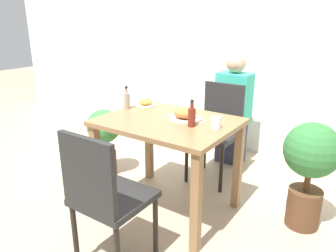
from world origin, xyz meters
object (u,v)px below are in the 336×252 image
(side_plate, at_px, (145,103))
(condiment_bottle, at_px, (127,100))
(sauce_bottle, at_px, (192,116))
(potted_plant_right, at_px, (310,164))
(chair_near, at_px, (104,194))
(food_plate, at_px, (185,114))
(potted_plant_left, at_px, (104,135))
(person_figure, at_px, (233,110))
(chair_far, at_px, (217,126))
(drink_cup, at_px, (216,123))

(side_plate, distance_m, condiment_bottle, 0.18)
(sauce_bottle, bearing_deg, potted_plant_right, 28.77)
(chair_near, relative_size, food_plate, 3.67)
(chair_near, xyz_separation_m, sauce_bottle, (0.15, 0.74, 0.32))
(food_plate, relative_size, side_plate, 1.48)
(food_plate, relative_size, potted_plant_right, 0.31)
(chair_near, distance_m, sauce_bottle, 0.82)
(condiment_bottle, relative_size, potted_plant_left, 0.30)
(food_plate, height_order, person_figure, person_figure)
(food_plate, distance_m, condiment_bottle, 0.57)
(sauce_bottle, bearing_deg, side_plate, 157.63)
(sauce_bottle, bearing_deg, condiment_bottle, 172.41)
(chair_far, distance_m, side_plate, 0.74)
(drink_cup, bearing_deg, condiment_bottle, 177.58)
(condiment_bottle, distance_m, person_figure, 1.23)
(sauce_bottle, relative_size, condiment_bottle, 1.00)
(food_plate, bearing_deg, potted_plant_right, 18.32)
(chair_far, bearing_deg, side_plate, -131.83)
(chair_near, xyz_separation_m, chair_far, (-0.00, 1.51, 0.00))
(side_plate, bearing_deg, food_plate, -15.17)
(drink_cup, distance_m, sauce_bottle, 0.18)
(potted_plant_right, bearing_deg, condiment_bottle, -167.47)
(chair_near, height_order, person_figure, person_figure)
(chair_far, distance_m, potted_plant_left, 1.10)
(sauce_bottle, xyz_separation_m, potted_plant_right, (0.75, 0.41, -0.33))
(chair_near, bearing_deg, sauce_bottle, -101.82)
(potted_plant_left, distance_m, potted_plant_right, 1.86)
(drink_cup, xyz_separation_m, person_figure, (-0.35, 1.12, -0.23))
(condiment_bottle, xyz_separation_m, person_figure, (0.51, 1.09, -0.27))
(drink_cup, xyz_separation_m, potted_plant_right, (0.59, 0.36, -0.30))
(drink_cup, relative_size, condiment_bottle, 0.41)
(food_plate, bearing_deg, side_plate, 164.83)
(side_plate, distance_m, potted_plant_left, 0.61)
(chair_near, distance_m, condiment_bottle, 1.04)
(chair_far, bearing_deg, potted_plant_left, -148.24)
(potted_plant_left, height_order, person_figure, person_figure)
(chair_near, xyz_separation_m, potted_plant_right, (0.91, 1.15, -0.01))
(chair_far, height_order, condiment_bottle, condiment_bottle)
(condiment_bottle, relative_size, potted_plant_right, 0.24)
(chair_near, distance_m, potted_plant_left, 1.32)
(food_plate, relative_size, sauce_bottle, 1.25)
(sauce_bottle, xyz_separation_m, condiment_bottle, (-0.69, 0.09, 0.00))
(person_figure, bearing_deg, sauce_bottle, -81.05)
(side_plate, relative_size, potted_plant_right, 0.21)
(chair_near, distance_m, person_figure, 1.92)
(food_plate, bearing_deg, sauce_bottle, -43.52)
(sauce_bottle, relative_size, potted_plant_right, 0.24)
(chair_far, relative_size, potted_plant_left, 1.37)
(potted_plant_left, bearing_deg, side_plate, 7.63)
(condiment_bottle, bearing_deg, side_plate, 66.00)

